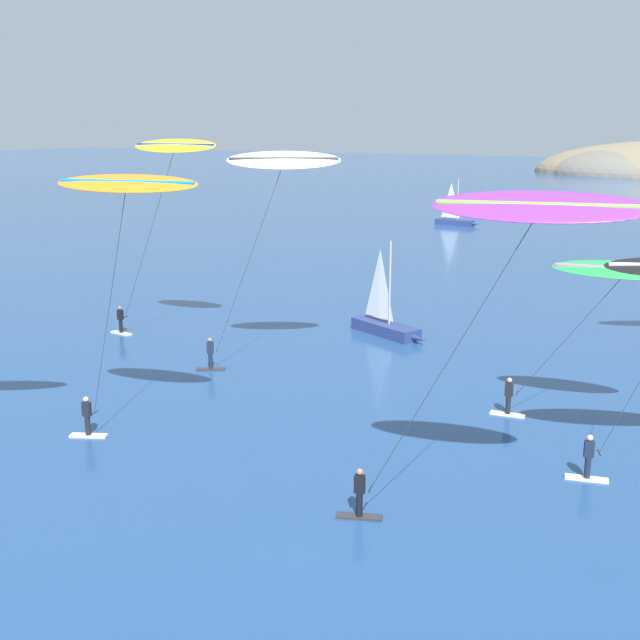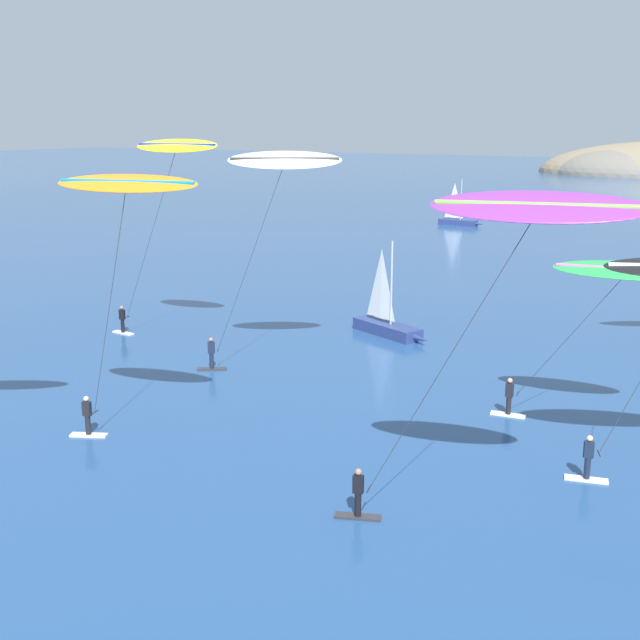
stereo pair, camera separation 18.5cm
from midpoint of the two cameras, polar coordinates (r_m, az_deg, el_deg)
name	(u,v)px [view 1 (the left image)]	position (r m, az deg, el deg)	size (l,w,h in m)	color
sailboat_near	(389,325)	(48.02, 4.83, -0.36)	(5.84, 3.15, 5.70)	navy
sailboat_far	(457,220)	(101.59, 9.66, 7.02)	(5.93, 1.65, 5.70)	navy
kitesurfer_white	(278,175)	(39.75, -3.13, 10.25)	(6.73, 4.74, 11.13)	#2D2D33
kitesurfer_orange	(123,203)	(30.85, -14.01, 8.08)	(6.06, 2.67, 10.61)	silver
kitesurfer_green	(618,280)	(34.19, 20.28, 2.69)	(7.97, 2.46, 7.05)	silver
kitesurfer_yellow	(170,160)	(46.29, -10.71, 11.09)	(7.52, 2.42, 11.60)	silver
kitesurfer_purple	(527,228)	(23.20, 14.27, 6.34)	(8.71, 3.26, 10.61)	#2D2D33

